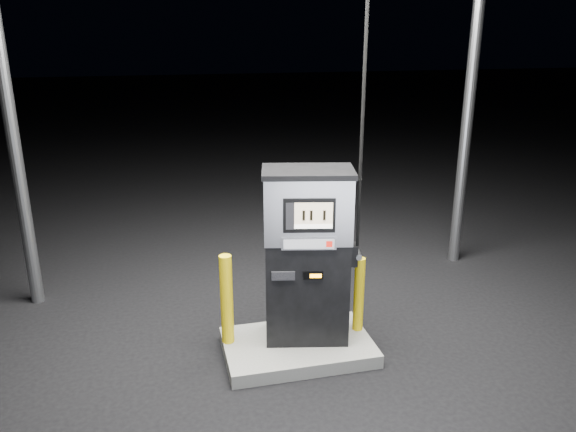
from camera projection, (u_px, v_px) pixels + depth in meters
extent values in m
plane|color=black|center=(298.00, 353.00, 6.17)|extent=(80.00, 80.00, 0.00)
cube|color=#62625D|center=(298.00, 347.00, 6.15)|extent=(1.60, 1.00, 0.15)
cylinder|color=gray|center=(12.00, 130.00, 6.64)|extent=(0.16, 0.16, 4.50)
cylinder|color=gray|center=(468.00, 113.00, 7.96)|extent=(0.16, 0.16, 4.50)
cube|color=black|center=(307.00, 288.00, 6.05)|extent=(0.96, 0.68, 1.15)
cube|color=#A7A8AE|center=(308.00, 207.00, 5.76)|extent=(0.98, 0.70, 0.69)
cube|color=black|center=(308.00, 172.00, 5.64)|extent=(1.03, 0.74, 0.06)
cube|color=black|center=(309.00, 216.00, 5.51)|extent=(0.51, 0.13, 0.35)
cube|color=#C3B08E|center=(314.00, 213.00, 5.49)|extent=(0.37, 0.08, 0.22)
cube|color=white|center=(313.00, 226.00, 5.53)|extent=(0.37, 0.08, 0.05)
cube|color=#A7A8AE|center=(309.00, 244.00, 5.60)|extent=(0.55, 0.14, 0.13)
cube|color=#95979C|center=(309.00, 244.00, 5.59)|extent=(0.50, 0.11, 0.10)
cube|color=red|center=(329.00, 244.00, 5.59)|extent=(0.06, 0.02, 0.06)
cube|color=black|center=(313.00, 275.00, 5.72)|extent=(0.20, 0.06, 0.08)
cube|color=#FF990C|center=(316.00, 276.00, 5.71)|extent=(0.12, 0.03, 0.04)
cube|color=black|center=(283.00, 276.00, 5.71)|extent=(0.24, 0.07, 0.09)
cube|color=black|center=(353.00, 254.00, 5.94)|extent=(0.12, 0.18, 0.23)
cylinder|color=gray|center=(358.00, 254.00, 5.94)|extent=(0.11, 0.21, 0.06)
cylinder|color=black|center=(363.00, 108.00, 5.41)|extent=(0.04, 0.04, 2.86)
cylinder|color=yellow|center=(227.00, 300.00, 5.96)|extent=(0.17, 0.17, 1.01)
cylinder|color=yellow|center=(359.00, 294.00, 6.23)|extent=(0.12, 0.12, 0.87)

